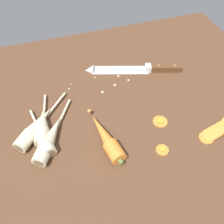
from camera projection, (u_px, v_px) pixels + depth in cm
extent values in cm
cube|color=brown|center=(110.00, 114.00, 75.38)|extent=(120.00, 90.00, 4.00)
cube|color=silver|center=(120.00, 70.00, 85.80)|extent=(20.40, 10.19, 0.50)
cone|color=silver|center=(89.00, 70.00, 85.76)|extent=(4.05, 4.68, 3.96)
cube|color=silver|center=(148.00, 68.00, 85.19)|extent=(2.79, 3.40, 2.20)
cube|color=brown|center=(166.00, 68.00, 85.21)|extent=(11.33, 5.97, 2.20)
sphere|color=silver|center=(159.00, 65.00, 84.36)|extent=(0.50, 0.50, 0.50)
sphere|color=silver|center=(175.00, 65.00, 84.38)|extent=(0.50, 0.50, 0.50)
cylinder|color=orange|center=(115.00, 151.00, 62.09)|extent=(5.15, 6.25, 4.20)
cone|color=orange|center=(103.00, 133.00, 65.85)|extent=(6.38, 13.88, 3.99)
sphere|color=orange|center=(89.00, 111.00, 70.97)|extent=(1.20, 1.20, 1.20)
cylinder|color=#5B7F3D|center=(121.00, 162.00, 60.18)|extent=(1.36, 1.20, 1.20)
cylinder|color=beige|center=(25.00, 140.00, 64.40)|extent=(6.61, 6.73, 4.00)
cone|color=beige|center=(41.00, 120.00, 68.82)|extent=(9.27, 9.76, 3.80)
cylinder|color=beige|center=(56.00, 104.00, 74.05)|extent=(7.48, 8.29, 0.70)
cylinder|color=#7A6647|center=(19.00, 148.00, 62.81)|extent=(2.29, 2.09, 2.80)
cylinder|color=beige|center=(43.00, 154.00, 61.70)|extent=(6.22, 6.71, 4.00)
cone|color=beige|center=(54.00, 131.00, 66.39)|extent=(8.21, 10.23, 3.80)
cylinder|color=beige|center=(64.00, 112.00, 71.89)|extent=(5.96, 9.32, 0.70)
cylinder|color=#7A6647|center=(38.00, 163.00, 60.00)|extent=(2.56, 1.69, 2.80)
cylinder|color=beige|center=(47.00, 148.00, 62.89)|extent=(4.74, 4.84, 4.00)
cone|color=beige|center=(40.00, 132.00, 66.09)|extent=(5.18, 7.95, 3.80)
cylinder|color=beige|center=(35.00, 120.00, 70.06)|extent=(2.26, 7.92, 0.70)
cylinder|color=#7A6647|center=(50.00, 154.00, 61.74)|extent=(2.80, 0.85, 2.80)
cylinder|color=beige|center=(42.00, 137.00, 65.18)|extent=(4.71, 5.06, 4.00)
cone|color=beige|center=(43.00, 119.00, 69.08)|extent=(5.11, 8.42, 3.80)
cylinder|color=beige|center=(45.00, 105.00, 73.77)|extent=(2.17, 8.51, 0.70)
cylinder|color=#7A6647|center=(41.00, 143.00, 63.78)|extent=(2.81, 0.78, 2.80)
cylinder|color=orange|center=(206.00, 138.00, 66.96)|extent=(4.15, 4.15, 0.70)
cylinder|color=orange|center=(209.00, 135.00, 67.16)|extent=(4.00, 3.95, 2.01)
cylinder|color=orange|center=(213.00, 133.00, 67.32)|extent=(3.91, 3.92, 2.47)
cylinder|color=orange|center=(216.00, 131.00, 67.43)|extent=(3.92, 3.88, 2.17)
cylinder|color=orange|center=(219.00, 129.00, 67.58)|extent=(3.75, 3.70, 2.12)
cylinder|color=orange|center=(223.00, 128.00, 67.66)|extent=(4.10, 4.05, 2.00)
cylinder|color=orange|center=(160.00, 121.00, 70.65)|extent=(4.35, 4.35, 0.70)
cylinder|color=#FF9E2B|center=(160.00, 121.00, 70.44)|extent=(1.83, 1.83, 0.16)
cylinder|color=orange|center=(162.00, 150.00, 64.44)|extent=(3.48, 3.48, 0.70)
cylinder|color=#FF9E2B|center=(163.00, 149.00, 64.23)|extent=(1.46, 1.46, 0.16)
sphere|color=silver|center=(101.00, 92.00, 78.47)|extent=(0.89, 0.89, 0.89)
sphere|color=silver|center=(69.00, 88.00, 79.71)|extent=(0.53, 0.53, 0.53)
sphere|color=silver|center=(115.00, 84.00, 80.68)|extent=(0.88, 0.88, 0.88)
sphere|color=silver|center=(128.00, 80.00, 82.37)|extent=(0.69, 0.69, 0.69)
sphere|color=silver|center=(71.00, 84.00, 81.15)|extent=(0.43, 0.43, 0.43)
sphere|color=silver|center=(130.00, 72.00, 84.79)|extent=(0.83, 0.83, 0.83)
sphere|color=silver|center=(118.00, 75.00, 83.72)|extent=(0.76, 0.76, 0.76)
sphere|color=silver|center=(95.00, 77.00, 83.33)|extent=(0.52, 0.52, 0.52)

